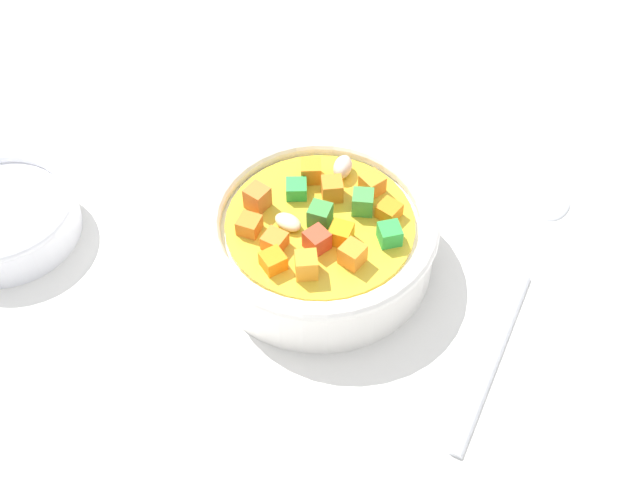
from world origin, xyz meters
TOP-DOWN VIEW (x-y plane):
  - ground_plane at (0.00, 0.00)cm, footprint 140.00×140.00cm
  - soup_bowl_main at (0.00, 0.00)cm, footprint 15.79×15.79cm
  - spoon at (13.57, 1.92)cm, footprint 4.03×23.84cm
  - side_bowl_small at (-21.71, -4.89)cm, footprint 10.32×10.32cm

SIDE VIEW (x-z plane):
  - ground_plane at x=0.00cm, z-range -2.00..0.00cm
  - spoon at x=13.57cm, z-range 0.00..0.88cm
  - side_bowl_small at x=-21.71cm, z-range 0.06..3.26cm
  - soup_bowl_main at x=0.00cm, z-range -0.24..5.34cm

